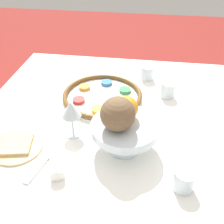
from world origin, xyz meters
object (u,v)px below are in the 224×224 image
at_px(wine_glass, 71,111).
at_px(coconut, 118,114).
at_px(napkin_roll, 56,154).
at_px(orange_fruit, 126,108).
at_px(cup_mid, 168,90).
at_px(bread_plate, 17,146).
at_px(fruit_stand, 125,129).
at_px(seder_plate, 103,96).
at_px(cup_near, 147,73).
at_px(cup_far, 184,180).

height_order(wine_glass, coconut, coconut).
relative_size(wine_glass, napkin_roll, 0.72).
relative_size(wine_glass, orange_fruit, 1.78).
bearing_deg(cup_mid, bread_plate, -52.23).
distance_m(bread_plate, napkin_roll, 0.16).
relative_size(orange_fruit, bread_plate, 0.44).
distance_m(fruit_stand, coconut, 0.08).
bearing_deg(bread_plate, seder_plate, 145.06).
bearing_deg(napkin_roll, seder_plate, 167.16).
height_order(wine_glass, cup_mid, wine_glass).
distance_m(wine_glass, orange_fruit, 0.20).
height_order(orange_fruit, cup_near, orange_fruit).
height_order(fruit_stand, cup_far, fruit_stand).
bearing_deg(cup_mid, seder_plate, -77.96).
relative_size(wine_glass, cup_far, 2.07).
bearing_deg(cup_near, cup_far, 11.54).
height_order(coconut, cup_mid, coconut).
xyz_separation_m(orange_fruit, cup_mid, (-0.31, 0.15, -0.11)).
bearing_deg(cup_near, napkin_roll, -24.99).
xyz_separation_m(seder_plate, wine_glass, (0.24, -0.07, 0.08)).
height_order(coconut, cup_far, coconut).
height_order(seder_plate, napkin_roll, napkin_roll).
bearing_deg(cup_far, cup_near, -168.46).
distance_m(seder_plate, cup_mid, 0.28).
bearing_deg(coconut, cup_near, 171.33).
bearing_deg(cup_near, orange_fruit, -7.15).
xyz_separation_m(fruit_stand, cup_mid, (-0.35, 0.15, -0.05)).
bearing_deg(coconut, seder_plate, -161.42).
distance_m(wine_glass, napkin_roll, 0.16).
height_order(seder_plate, wine_glass, wine_glass).
bearing_deg(cup_mid, coconut, -25.00).
bearing_deg(cup_near, coconut, -8.67).
height_order(napkin_roll, cup_far, cup_far).
relative_size(orange_fruit, coconut, 0.71).
bearing_deg(orange_fruit, fruit_stand, 0.24).
bearing_deg(wine_glass, coconut, 66.98).
relative_size(bread_plate, napkin_roll, 0.93).
height_order(fruit_stand, napkin_roll, fruit_stand).
bearing_deg(cup_near, fruit_stand, -6.65).
xyz_separation_m(fruit_stand, cup_far, (0.14, 0.19, -0.05)).
height_order(orange_fruit, napkin_roll, orange_fruit).
distance_m(orange_fruit, cup_near, 0.47).
distance_m(wine_glass, cup_mid, 0.46).
xyz_separation_m(wine_glass, bread_plate, (0.10, -0.17, -0.09)).
bearing_deg(cup_near, bread_plate, -37.78).
relative_size(napkin_roll, cup_mid, 2.87).
height_order(orange_fruit, bread_plate, orange_fruit).
relative_size(napkin_roll, cup_far, 2.87).
bearing_deg(bread_plate, cup_mid, 127.77).
height_order(seder_plate, cup_near, cup_near).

